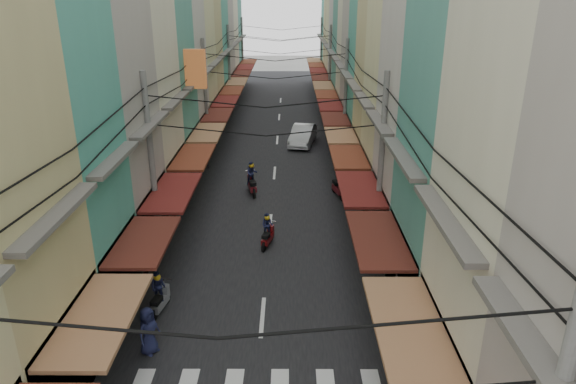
{
  "coord_description": "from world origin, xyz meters",
  "views": [
    {
      "loc": [
        0.99,
        -17.82,
        11.15
      ],
      "look_at": [
        0.92,
        4.12,
        2.54
      ],
      "focal_mm": 32.0,
      "sensor_mm": 36.0,
      "label": 1
    }
  ],
  "objects_px": {
    "white_car": "(303,144)",
    "traffic_sign": "(397,269)",
    "bicycle": "(458,314)",
    "market_umbrella": "(447,259)"
  },
  "relations": [
    {
      "from": "bicycle",
      "to": "traffic_sign",
      "type": "bearing_deg",
      "value": 73.04
    },
    {
      "from": "bicycle",
      "to": "market_umbrella",
      "type": "distance_m",
      "value": 2.15
    },
    {
      "from": "bicycle",
      "to": "traffic_sign",
      "type": "distance_m",
      "value": 3.17
    },
    {
      "from": "white_car",
      "to": "market_umbrella",
      "type": "height_order",
      "value": "market_umbrella"
    },
    {
      "from": "white_car",
      "to": "traffic_sign",
      "type": "distance_m",
      "value": 22.98
    },
    {
      "from": "white_car",
      "to": "traffic_sign",
      "type": "height_order",
      "value": "traffic_sign"
    },
    {
      "from": "bicycle",
      "to": "traffic_sign",
      "type": "xyz_separation_m",
      "value": [
        -2.45,
        -0.19,
        2.0
      ]
    },
    {
      "from": "white_car",
      "to": "traffic_sign",
      "type": "relative_size",
      "value": 1.91
    },
    {
      "from": "white_car",
      "to": "traffic_sign",
      "type": "bearing_deg",
      "value": -72.08
    },
    {
      "from": "white_car",
      "to": "market_umbrella",
      "type": "relative_size",
      "value": 2.29
    }
  ]
}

